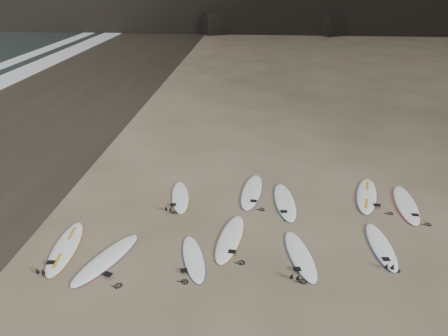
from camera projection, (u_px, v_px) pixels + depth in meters
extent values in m
plane|color=#897559|center=(264.00, 247.00, 12.64)|extent=(240.00, 240.00, 0.00)
cube|color=#383026|center=(13.00, 124.00, 22.64)|extent=(12.00, 200.00, 0.01)
cube|color=black|center=(330.00, 25.00, 52.32)|extent=(4.23, 4.46, 2.33)
cube|color=black|center=(214.00, 23.00, 53.31)|extent=(4.49, 4.76, 2.49)
ellipsoid|color=white|center=(106.00, 259.00, 12.04)|extent=(1.60, 2.72, 0.10)
ellipsoid|color=white|center=(194.00, 258.00, 12.09)|extent=(1.13, 2.28, 0.08)
ellipsoid|color=white|center=(230.00, 238.00, 12.98)|extent=(1.01, 2.69, 0.09)
ellipsoid|color=white|center=(300.00, 255.00, 12.20)|extent=(1.07, 2.51, 0.09)
ellipsoid|color=white|center=(381.00, 246.00, 12.61)|extent=(0.70, 2.45, 0.09)
ellipsoid|color=white|center=(180.00, 197.00, 15.34)|extent=(1.00, 2.41, 0.08)
ellipsoid|color=white|center=(252.00, 191.00, 15.68)|extent=(0.96, 2.82, 0.10)
ellipsoid|color=white|center=(285.00, 201.00, 15.00)|extent=(0.90, 2.74, 0.10)
ellipsoid|color=white|center=(367.00, 195.00, 15.42)|extent=(1.29, 2.87, 0.10)
ellipsoid|color=white|center=(406.00, 204.00, 14.83)|extent=(0.89, 2.80, 0.10)
ellipsoid|color=white|center=(65.00, 247.00, 12.54)|extent=(0.92, 2.78, 0.10)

